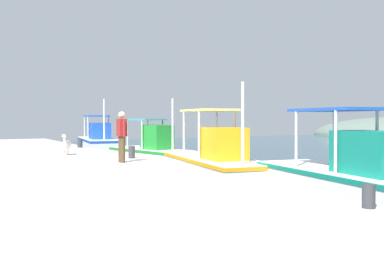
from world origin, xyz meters
TOP-DOWN VIEW (x-y plane):
  - fishing_boat_nearest at (-13.06, 2.32)m, footprint 6.59×2.81m
  - fishing_boat_second at (-5.82, 2.75)m, footprint 5.40×2.60m
  - fishing_boat_third at (0.98, 2.19)m, footprint 6.57×3.10m
  - fishing_boat_fourth at (6.68, 2.57)m, footprint 6.40×2.81m
  - pelican at (-3.06, -2.13)m, footprint 0.93×0.66m
  - fisherman_standing at (0.79, -1.28)m, footprint 0.61×0.26m
  - mooring_bollard_nearest at (-7.20, -0.45)m, footprint 0.25×0.25m
  - mooring_bollard_second at (-0.43, -0.45)m, footprint 0.24×0.24m
  - mooring_bollard_third at (9.57, -0.45)m, footprint 0.21×0.21m

SIDE VIEW (x-z plane):
  - fishing_boat_second at x=-5.82m, z-range -0.96..2.20m
  - fishing_boat_third at x=0.98m, z-range -1.03..2.33m
  - fishing_boat_fourth at x=6.68m, z-range -0.80..2.14m
  - fishing_boat_nearest at x=-13.06m, z-range -1.00..2.37m
  - mooring_bollard_third at x=9.57m, z-range 0.80..1.18m
  - mooring_bollard_nearest at x=-7.20m, z-range 0.80..1.24m
  - mooring_bollard_second at x=-0.43m, z-range 0.80..1.24m
  - pelican at x=-3.06m, z-range 0.79..1.61m
  - fisherman_standing at x=0.79m, z-range 0.88..2.53m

